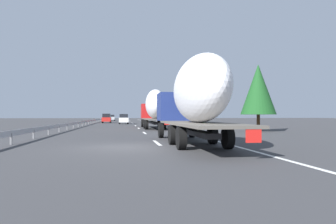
# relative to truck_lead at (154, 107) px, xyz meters

# --- Properties ---
(ground_plane) EXTENTS (260.00, 260.00, 0.00)m
(ground_plane) POSITION_rel_truck_lead_xyz_m (19.06, 3.60, -2.55)
(ground_plane) COLOR #38383A
(lane_stripe_0) EXTENTS (3.20, 0.20, 0.01)m
(lane_stripe_0) POSITION_rel_truck_lead_xyz_m (-18.94, 1.80, -2.55)
(lane_stripe_0) COLOR white
(lane_stripe_0) RESTS_ON ground_plane
(lane_stripe_1) EXTENTS (3.20, 0.20, 0.01)m
(lane_stripe_1) POSITION_rel_truck_lead_xyz_m (-9.06, 1.80, -2.55)
(lane_stripe_1) COLOR white
(lane_stripe_1) RESTS_ON ground_plane
(lane_stripe_2) EXTENTS (3.20, 0.20, 0.01)m
(lane_stripe_2) POSITION_rel_truck_lead_xyz_m (0.82, 1.80, -2.55)
(lane_stripe_2) COLOR white
(lane_stripe_2) RESTS_ON ground_plane
(lane_stripe_3) EXTENTS (3.20, 0.20, 0.01)m
(lane_stripe_3) POSITION_rel_truck_lead_xyz_m (10.09, 1.80, -2.55)
(lane_stripe_3) COLOR white
(lane_stripe_3) RESTS_ON ground_plane
(lane_stripe_4) EXTENTS (3.20, 0.20, 0.01)m
(lane_stripe_4) POSITION_rel_truck_lead_xyz_m (21.63, 1.80, -2.55)
(lane_stripe_4) COLOR white
(lane_stripe_4) RESTS_ON ground_plane
(lane_stripe_5) EXTENTS (3.20, 0.20, 0.01)m
(lane_stripe_5) POSITION_rel_truck_lead_xyz_m (28.26, 1.80, -2.55)
(lane_stripe_5) COLOR white
(lane_stripe_5) RESTS_ON ground_plane
(lane_stripe_6) EXTENTS (3.20, 0.20, 0.01)m
(lane_stripe_6) POSITION_rel_truck_lead_xyz_m (45.49, 1.80, -2.55)
(lane_stripe_6) COLOR white
(lane_stripe_6) RESTS_ON ground_plane
(lane_stripe_7) EXTENTS (3.20, 0.20, 0.01)m
(lane_stripe_7) POSITION_rel_truck_lead_xyz_m (52.70, 1.80, -2.55)
(lane_stripe_7) COLOR white
(lane_stripe_7) RESTS_ON ground_plane
(lane_stripe_8) EXTENTS (3.20, 0.20, 0.01)m
(lane_stripe_8) POSITION_rel_truck_lead_xyz_m (61.00, 1.80, -2.55)
(lane_stripe_8) COLOR white
(lane_stripe_8) RESTS_ON ground_plane
(edge_line_right) EXTENTS (110.00, 0.20, 0.01)m
(edge_line_right) POSITION_rel_truck_lead_xyz_m (24.06, -1.90, -2.55)
(edge_line_right) COLOR white
(edge_line_right) RESTS_ON ground_plane
(truck_lead) EXTENTS (13.16, 2.55, 4.57)m
(truck_lead) POSITION_rel_truck_lead_xyz_m (0.00, 0.00, 0.00)
(truck_lead) COLOR #B21919
(truck_lead) RESTS_ON ground_plane
(truck_trailing) EXTENTS (13.64, 2.55, 4.49)m
(truck_trailing) POSITION_rel_truck_lead_xyz_m (-20.29, 0.00, -0.01)
(truck_trailing) COLOR navy
(truck_trailing) RESTS_ON ground_plane
(car_white_van) EXTENTS (4.10, 1.73, 1.83)m
(car_white_van) POSITION_rel_truck_lead_xyz_m (20.29, 3.54, -1.63)
(car_white_van) COLOR white
(car_white_van) RESTS_ON ground_plane
(car_silver_hatch) EXTENTS (4.09, 1.88, 1.78)m
(car_silver_hatch) POSITION_rel_truck_lead_xyz_m (55.42, 7.01, -1.64)
(car_silver_hatch) COLOR #ADB2B7
(car_silver_hatch) RESTS_ON ground_plane
(car_red_compact) EXTENTS (4.12, 1.82, 1.94)m
(car_red_compact) POSITION_rel_truck_lead_xyz_m (28.37, 7.07, -1.59)
(car_red_compact) COLOR red
(car_red_compact) RESTS_ON ground_plane
(road_sign) EXTENTS (0.10, 0.90, 3.28)m
(road_sign) POSITION_rel_truck_lead_xyz_m (24.80, -3.10, -0.29)
(road_sign) COLOR gray
(road_sign) RESTS_ON ground_plane
(tree_0) EXTENTS (3.68, 3.68, 5.58)m
(tree_0) POSITION_rel_truck_lead_xyz_m (11.10, -9.21, 1.02)
(tree_0) COLOR #472D19
(tree_0) RESTS_ON ground_plane
(tree_1) EXTENTS (3.42, 3.42, 6.58)m
(tree_1) POSITION_rel_truck_lead_xyz_m (-8.11, -9.38, 1.55)
(tree_1) COLOR #472D19
(tree_1) RESTS_ON ground_plane
(tree_2) EXTENTS (2.43, 2.43, 7.63)m
(tree_2) POSITION_rel_truck_lead_xyz_m (59.84, -6.05, 2.11)
(tree_2) COLOR #472D19
(tree_2) RESTS_ON ground_plane
(tree_3) EXTENTS (3.50, 3.50, 7.15)m
(tree_3) POSITION_rel_truck_lead_xyz_m (56.42, -9.09, 1.86)
(tree_3) COLOR #472D19
(tree_3) RESTS_ON ground_plane
(tree_4) EXTENTS (3.14, 3.14, 7.85)m
(tree_4) POSITION_rel_truck_lead_xyz_m (6.84, -6.75, 2.31)
(tree_4) COLOR #472D19
(tree_4) RESTS_ON ground_plane
(guardrail_median) EXTENTS (94.00, 0.10, 0.76)m
(guardrail_median) POSITION_rel_truck_lead_xyz_m (22.06, 9.60, -1.97)
(guardrail_median) COLOR #9EA0A5
(guardrail_median) RESTS_ON ground_plane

